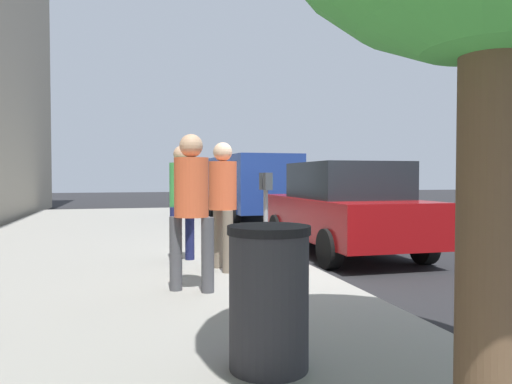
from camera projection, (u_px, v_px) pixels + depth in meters
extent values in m
plane|color=#232326|center=(302.00, 270.00, 7.76)|extent=(80.00, 80.00, 0.00)
cube|color=gray|center=(106.00, 276.00, 6.98)|extent=(28.00, 6.00, 0.15)
cylinder|color=gray|center=(266.00, 228.00, 7.36)|extent=(0.07, 0.07, 1.15)
cube|color=#383D42|center=(268.00, 181.00, 7.24)|extent=(0.16, 0.11, 0.26)
cube|color=#383D42|center=(264.00, 181.00, 7.43)|extent=(0.16, 0.11, 0.26)
cube|color=#268C33|center=(271.00, 180.00, 7.25)|extent=(0.10, 0.01, 0.10)
cube|color=#268C33|center=(268.00, 180.00, 7.45)|extent=(0.10, 0.01, 0.10)
cylinder|color=#726656|center=(218.00, 238.00, 7.18)|extent=(0.15, 0.15, 0.88)
cylinder|color=#726656|center=(228.00, 242.00, 6.82)|extent=(0.15, 0.15, 0.88)
cylinder|color=#D85933|center=(223.00, 186.00, 6.97)|extent=(0.40, 0.40, 0.69)
sphere|color=beige|center=(223.00, 152.00, 6.96)|extent=(0.27, 0.27, 0.27)
cylinder|color=#47474C|center=(176.00, 253.00, 5.75)|extent=(0.15, 0.15, 0.88)
cylinder|color=#47474C|center=(208.00, 255.00, 5.65)|extent=(0.15, 0.15, 0.88)
cylinder|color=#D85933|center=(191.00, 187.00, 5.68)|extent=(0.40, 0.40, 0.70)
sphere|color=tan|center=(191.00, 146.00, 5.66)|extent=(0.27, 0.27, 0.27)
cylinder|color=#191E4C|center=(190.00, 233.00, 7.88)|extent=(0.15, 0.15, 0.88)
cylinder|color=#191E4C|center=(175.00, 235.00, 7.52)|extent=(0.15, 0.15, 0.88)
cylinder|color=green|center=(182.00, 185.00, 7.67)|extent=(0.40, 0.40, 0.69)
sphere|color=tan|center=(182.00, 154.00, 7.66)|extent=(0.27, 0.27, 0.27)
cube|color=maroon|center=(342.00, 217.00, 9.45)|extent=(4.42, 1.88, 0.76)
cube|color=black|center=(347.00, 180.00, 9.23)|extent=(2.21, 1.71, 0.68)
cylinder|color=black|center=(278.00, 230.00, 10.63)|extent=(0.66, 0.23, 0.66)
cylinder|color=black|center=(351.00, 228.00, 11.07)|extent=(0.66, 0.23, 0.66)
cylinder|color=black|center=(329.00, 249.00, 7.86)|extent=(0.66, 0.23, 0.66)
cylinder|color=black|center=(424.00, 245.00, 8.30)|extent=(0.66, 0.23, 0.66)
cube|color=navy|center=(250.00, 183.00, 16.50)|extent=(5.25, 2.14, 1.80)
cylinder|color=black|center=(212.00, 207.00, 17.88)|extent=(0.77, 0.24, 0.76)
cylinder|color=black|center=(262.00, 206.00, 18.42)|extent=(0.77, 0.24, 0.76)
cylinder|color=black|center=(235.00, 214.00, 14.64)|extent=(0.77, 0.24, 0.76)
cylinder|color=black|center=(293.00, 212.00, 15.19)|extent=(0.77, 0.24, 0.76)
cylinder|color=brown|center=(489.00, 199.00, 2.47)|extent=(0.32, 0.32, 2.48)
cylinder|color=#2D2D33|center=(269.00, 301.00, 3.41)|extent=(0.56, 0.56, 0.95)
cylinder|color=black|center=(269.00, 230.00, 3.39)|extent=(0.59, 0.59, 0.06)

